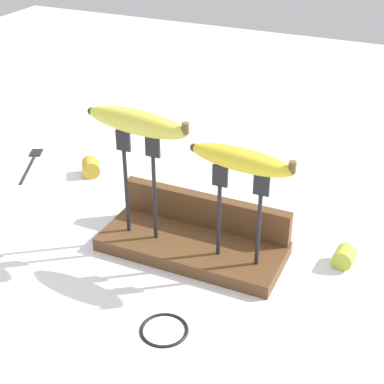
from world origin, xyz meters
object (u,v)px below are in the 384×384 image
at_px(fork_stand_right, 239,207).
at_px(fork_fallen_near, 32,160).
at_px(banana_raised_left, 137,122).
at_px(wire_coil, 164,329).
at_px(fork_stand_left, 139,177).
at_px(banana_chunk_near, 91,167).
at_px(banana_raised_right, 242,160).
at_px(banana_chunk_far, 344,256).

xyz_separation_m(fork_stand_right, fork_fallen_near, (-0.58, 0.19, -0.12)).
xyz_separation_m(banana_raised_left, wire_coil, (0.14, -0.18, -0.24)).
bearing_deg(wire_coil, fork_stand_left, 126.52).
relative_size(fork_fallen_near, banana_chunk_near, 2.82).
distance_m(banana_raised_right, fork_fallen_near, 0.64).
relative_size(banana_raised_left, banana_chunk_far, 4.86).
bearing_deg(banana_chunk_near, fork_fallen_near, -179.00).
height_order(banana_raised_right, wire_coil, banana_raised_right).
height_order(banana_raised_left, wire_coil, banana_raised_left).
bearing_deg(banana_raised_left, banana_chunk_far, 14.59).
height_order(fork_stand_right, banana_raised_right, banana_raised_right).
relative_size(banana_raised_left, fork_fallen_near, 1.20).
bearing_deg(banana_raised_right, banana_chunk_near, 155.51).
distance_m(banana_raised_left, fork_fallen_near, 0.50).
distance_m(banana_raised_left, banana_chunk_near, 0.38).
height_order(banana_raised_right, banana_chunk_far, banana_raised_right).
bearing_deg(banana_raised_right, fork_stand_left, -180.00).
bearing_deg(wire_coil, banana_raised_left, 126.53).
bearing_deg(fork_fallen_near, wire_coil, -34.84).
distance_m(banana_raised_left, banana_raised_right, 0.18).
distance_m(banana_raised_right, banana_chunk_near, 0.50).
relative_size(fork_stand_left, banana_chunk_near, 3.40).
distance_m(fork_stand_right, wire_coil, 0.23).
bearing_deg(fork_fallen_near, fork_stand_left, -25.27).
relative_size(fork_stand_left, wire_coil, 2.65).
bearing_deg(fork_stand_right, banana_chunk_far, 28.74).
relative_size(fork_stand_right, banana_chunk_near, 2.92).
relative_size(banana_raised_left, banana_raised_right, 1.09).
bearing_deg(fork_stand_right, wire_coil, -104.47).
height_order(banana_chunk_far, wire_coil, banana_chunk_far).
bearing_deg(fork_stand_left, fork_fallen_near, 154.73).
bearing_deg(banana_chunk_far, banana_raised_right, -151.27).
xyz_separation_m(fork_stand_right, wire_coil, (-0.05, -0.18, -0.12)).
relative_size(banana_raised_right, banana_chunk_near, 3.11).
bearing_deg(fork_stand_left, wire_coil, -53.48).
bearing_deg(fork_stand_left, banana_raised_right, 0.00).
bearing_deg(banana_chunk_far, wire_coil, -127.82).
relative_size(fork_stand_left, fork_fallen_near, 1.21).
bearing_deg(fork_stand_left, banana_chunk_far, 14.59).
distance_m(fork_stand_right, banana_raised_left, 0.22).
xyz_separation_m(fork_stand_left, wire_coil, (0.14, -0.18, -0.14)).
bearing_deg(fork_fallen_near, banana_raised_right, -17.91).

